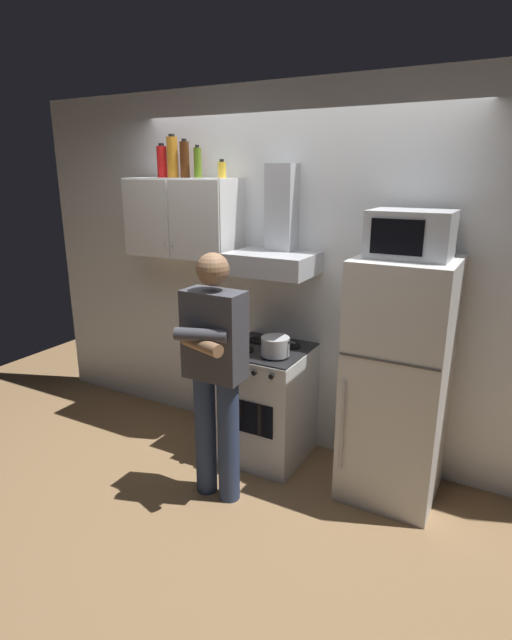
{
  "coord_description": "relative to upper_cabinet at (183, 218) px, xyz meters",
  "views": [
    {
      "loc": [
        1.54,
        -2.79,
        2.1
      ],
      "look_at": [
        0.0,
        0.0,
        1.15
      ],
      "focal_mm": 28.15,
      "sensor_mm": 36.0,
      "label": 1
    }
  ],
  "objects": [
    {
      "name": "bottle_liquor_amber",
      "position": [
        -0.06,
        -0.02,
        0.45
      ],
      "size": [
        0.08,
        0.08,
        0.31
      ],
      "color": "#B7721E",
      "rests_on": "upper_cabinet"
    },
    {
      "name": "bottle_olive_oil",
      "position": [
        0.14,
        0.02,
        0.41
      ],
      "size": [
        0.06,
        0.06,
        0.23
      ],
      "color": "#4C6B19",
      "rests_on": "upper_cabinet"
    },
    {
      "name": "microwave",
      "position": [
        1.75,
        -0.11,
        -0.01
      ],
      "size": [
        0.48,
        0.37,
        0.28
      ],
      "color": "#B7BABF",
      "rests_on": "refrigerator"
    },
    {
      "name": "cooking_pot",
      "position": [
        0.93,
        -0.24,
        -0.81
      ],
      "size": [
        0.3,
        0.2,
        0.13
      ],
      "color": "#B7BABF",
      "rests_on": "stove_oven"
    },
    {
      "name": "upper_cabinet",
      "position": [
        0.0,
        0.0,
        0.0
      ],
      "size": [
        0.9,
        0.37,
        0.6
      ],
      "color": "silver"
    },
    {
      "name": "back_wall_tiled",
      "position": [
        0.85,
        0.23,
        -0.4
      ],
      "size": [
        4.8,
        0.1,
        2.7
      ],
      "primitive_type": "cube",
      "color": "white",
      "rests_on": "ground_plane"
    },
    {
      "name": "bottle_spice_jar",
      "position": [
        0.35,
        0.03,
        0.36
      ],
      "size": [
        0.06,
        0.06,
        0.13
      ],
      "color": "gold",
      "rests_on": "upper_cabinet"
    },
    {
      "name": "ground_plane",
      "position": [
        0.85,
        -0.37,
        -1.75
      ],
      "size": [
        7.0,
        7.0,
        0.0
      ],
      "primitive_type": "plane",
      "color": "olive"
    },
    {
      "name": "stove_oven",
      "position": [
        0.8,
        -0.13,
        -1.32
      ],
      "size": [
        0.6,
        0.62,
        0.87
      ],
      "color": "silver",
      "rests_on": "ground_plane"
    },
    {
      "name": "bottle_rum_dark",
      "position": [
        0.04,
        0.0,
        0.43
      ],
      "size": [
        0.07,
        0.07,
        0.28
      ],
      "color": "#47230F",
      "rests_on": "upper_cabinet"
    },
    {
      "name": "person_standing",
      "position": [
        0.75,
        -0.73,
        -0.85
      ],
      "size": [
        0.38,
        0.33,
        1.64
      ],
      "color": "navy",
      "rests_on": "ground_plane"
    },
    {
      "name": "refrigerator",
      "position": [
        1.75,
        -0.12,
        -0.95
      ],
      "size": [
        0.6,
        0.62,
        1.6
      ],
      "color": "silver",
      "rests_on": "ground_plane"
    },
    {
      "name": "bottle_soda_red",
      "position": [
        -0.16,
        -0.02,
        0.42
      ],
      "size": [
        0.08,
        0.08,
        0.25
      ],
      "color": "red",
      "rests_on": "upper_cabinet"
    },
    {
      "name": "range_hood",
      "position": [
        0.8,
        0.0,
        -0.15
      ],
      "size": [
        0.6,
        0.44,
        0.75
      ],
      "color": "#B7BABF"
    }
  ]
}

